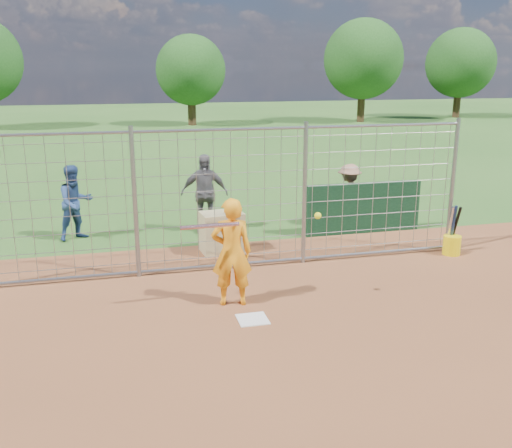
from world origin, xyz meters
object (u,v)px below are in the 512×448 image
object	(u,v)px
bystander_b	(204,193)
bystander_c	(349,196)
bucket_with_bats	(452,242)
equipment_bin	(222,232)
bystander_a	(75,203)
batter	(232,252)

from	to	relation	value
bystander_b	bystander_c	bearing A→B (deg)	3.32
bystander_c	bucket_with_bats	bearing A→B (deg)	90.45
bystander_c	equipment_bin	distance (m)	3.34
bystander_b	equipment_bin	size ratio (longest dim) A/B	2.17
bystander_b	bystander_c	size ratio (longest dim) A/B	1.21
bystander_a	bucket_with_bats	distance (m)	7.65
batter	bystander_a	xyz separation A→B (m)	(-2.47, 4.15, -0.05)
bystander_b	batter	bearing A→B (deg)	-83.75
batter	bucket_with_bats	xyz separation A→B (m)	(4.61, 1.32, -0.59)
bystander_c	bucket_with_bats	distance (m)	2.68
bystander_c	bystander_a	bearing A→B (deg)	-30.33
bystander_a	bucket_with_bats	xyz separation A→B (m)	(7.08, -2.83, -0.54)
equipment_bin	bucket_with_bats	size ratio (longest dim) A/B	0.82
batter	bystander_c	distance (m)	5.04
bystander_b	bystander_c	distance (m)	3.25
bystander_a	bystander_c	distance (m)	5.94
bucket_with_bats	equipment_bin	bearing A→B (deg)	163.93
bystander_b	equipment_bin	distance (m)	1.55
bystander_a	equipment_bin	world-z (taller)	bystander_a
equipment_bin	bucket_with_bats	xyz separation A→B (m)	(4.29, -1.23, -0.15)
bystander_a	bystander_b	xyz separation A→B (m)	(2.70, -0.13, 0.08)
batter	bystander_b	distance (m)	4.03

